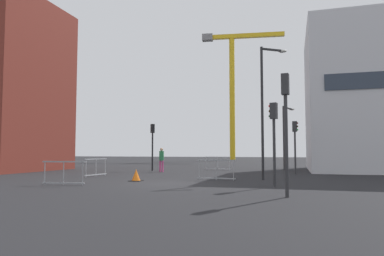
# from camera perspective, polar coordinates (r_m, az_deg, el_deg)

# --- Properties ---
(ground) EXTENTS (160.00, 160.00, 0.00)m
(ground) POSITION_cam_1_polar(r_m,az_deg,el_deg) (16.90, -4.37, -8.92)
(ground) COLOR black
(construction_crane) EXTENTS (13.89, 2.72, 21.77)m
(construction_crane) POSITION_cam_1_polar(r_m,az_deg,el_deg) (61.09, 6.65, 8.12)
(construction_crane) COLOR gold
(construction_crane) RESTS_ON ground
(streetlamp_tall) EXTENTS (1.39, 0.94, 7.20)m
(streetlamp_tall) POSITION_cam_1_polar(r_m,az_deg,el_deg) (19.55, 11.72, 4.23)
(streetlamp_tall) COLOR #232326
(streetlamp_tall) RESTS_ON ground
(streetlamp_short) EXTENTS (0.96, 1.77, 5.20)m
(streetlamp_short) POSITION_cam_1_polar(r_m,az_deg,el_deg) (29.79, 14.84, -0.38)
(streetlamp_short) COLOR #2D2D30
(streetlamp_short) RESTS_ON ground
(traffic_light_verge) EXTENTS (0.37, 0.37, 3.68)m
(traffic_light_verge) POSITION_cam_1_polar(r_m,az_deg,el_deg) (28.06, -6.40, -1.79)
(traffic_light_verge) COLOR black
(traffic_light_verge) RESTS_ON ground
(traffic_light_near) EXTENTS (0.27, 0.38, 4.12)m
(traffic_light_near) POSITION_cam_1_polar(r_m,az_deg,el_deg) (12.21, 14.90, 2.18)
(traffic_light_near) COLOR #2D2D30
(traffic_light_near) RESTS_ON ground
(traffic_light_island) EXTENTS (0.38, 0.28, 3.52)m
(traffic_light_island) POSITION_cam_1_polar(r_m,az_deg,el_deg) (24.38, 16.30, -1.59)
(traffic_light_island) COLOR #2D2D30
(traffic_light_island) RESTS_ON ground
(traffic_light_median) EXTENTS (0.39, 0.31, 3.62)m
(traffic_light_median) POSITION_cam_1_polar(r_m,az_deg,el_deg) (15.66, 13.07, -0.26)
(traffic_light_median) COLOR #2D2D30
(traffic_light_median) RESTS_ON ground
(pedestrian_walking) EXTENTS (0.34, 0.34, 1.77)m
(pedestrian_walking) POSITION_cam_1_polar(r_m,az_deg,el_deg) (26.34, -4.94, -4.83)
(pedestrian_walking) COLOR #D14C8C
(pedestrian_walking) RESTS_ON ground
(safety_barrier_front) EXTENTS (2.09, 0.23, 1.08)m
(safety_barrier_front) POSITION_cam_1_polar(r_m,az_deg,el_deg) (18.76, 3.91, -6.69)
(safety_barrier_front) COLOR gray
(safety_barrier_front) RESTS_ON ground
(safety_barrier_mid_span) EXTENTS (0.34, 1.96, 1.08)m
(safety_barrier_mid_span) POSITION_cam_1_polar(r_m,az_deg,el_deg) (22.38, -15.24, -6.10)
(safety_barrier_mid_span) COLOR #B2B5BA
(safety_barrier_mid_span) RESTS_ON ground
(safety_barrier_right_run) EXTENTS (2.03, 0.31, 1.08)m
(safety_barrier_right_run) POSITION_cam_1_polar(r_m,az_deg,el_deg) (16.95, -20.03, -6.78)
(safety_barrier_right_run) COLOR gray
(safety_barrier_right_run) RESTS_ON ground
(safety_barrier_left_run) EXTENTS (2.20, 0.37, 1.08)m
(safety_barrier_left_run) POSITION_cam_1_polar(r_m,az_deg,el_deg) (29.01, 4.17, -5.67)
(safety_barrier_left_run) COLOR #B2B5BA
(safety_barrier_left_run) RESTS_ON ground
(traffic_cone_orange) EXTENTS (0.59, 0.59, 0.60)m
(traffic_cone_orange) POSITION_cam_1_polar(r_m,az_deg,el_deg) (18.42, -9.02, -7.60)
(traffic_cone_orange) COLOR black
(traffic_cone_orange) RESTS_ON ground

